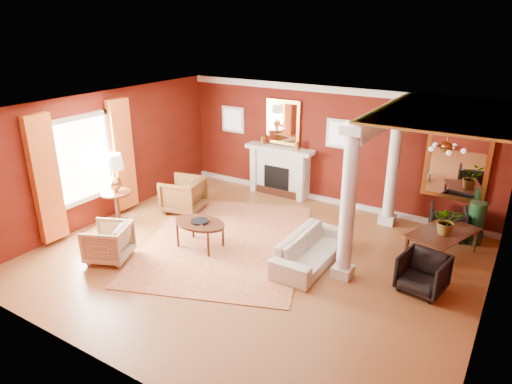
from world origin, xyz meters
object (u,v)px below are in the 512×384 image
Objects in this scene: armchair_leopard at (183,193)px; coffee_table at (200,224)px; side_table at (114,177)px; sofa at (311,245)px; dining_table at (444,237)px; armchair_stripe at (108,241)px.

armchair_leopard is 1.97m from coffee_table.
side_table is (-0.80, -1.34, 0.66)m from armchair_leopard.
sofa is 2.62m from dining_table.
armchair_leopard is at bearing 163.41° from armchair_stripe.
coffee_table is at bearing 137.01° from dining_table.
armchair_leopard is 5.85m from dining_table.
dining_table is at bearing -52.43° from sofa.
coffee_table is at bearing 37.63° from armchair_leopard.
armchair_leopard is at bearing 118.89° from dining_table.
dining_table is at bearing 99.15° from armchair_stripe.
sofa is 4.61m from side_table.
side_table is 6.99m from dining_table.
armchair_leopard is at bearing 140.07° from coffee_table.
coffee_table is 0.75× the size of dining_table.
dining_table is (5.45, 3.52, 0.01)m from armchair_stripe.
sofa is at bearing 15.30° from coffee_table.
dining_table is (5.77, 0.93, -0.05)m from armchair_leopard.
armchair_leopard reaches higher than armchair_stripe.
armchair_leopard reaches higher than coffee_table.
armchair_stripe is at bearing -131.81° from coffee_table.
dining_table reaches higher than coffee_table.
side_table reaches higher than armchair_stripe.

